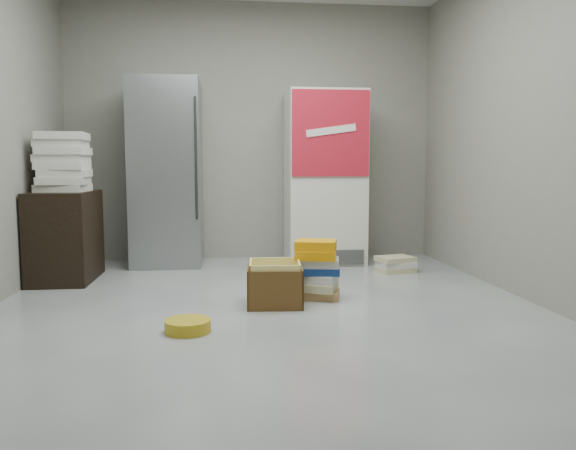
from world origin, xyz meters
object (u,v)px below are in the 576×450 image
(wood_shelf, at_px, (65,236))
(cardboard_box, at_px, (275,287))
(steel_fridge, at_px, (167,173))
(phonebook_stack_main, at_px, (317,269))
(coke_cooler, at_px, (324,178))

(wood_shelf, distance_m, cardboard_box, 2.12)
(steel_fridge, bearing_deg, wood_shelf, -138.69)
(wood_shelf, height_order, cardboard_box, wood_shelf)
(wood_shelf, distance_m, phonebook_stack_main, 2.34)
(phonebook_stack_main, height_order, cardboard_box, phonebook_stack_main)
(steel_fridge, height_order, wood_shelf, steel_fridge)
(coke_cooler, height_order, phonebook_stack_main, coke_cooler)
(cardboard_box, bearing_deg, wood_shelf, 151.85)
(steel_fridge, xyz_separation_m, wood_shelf, (-0.83, -0.73, -0.55))
(phonebook_stack_main, distance_m, cardboard_box, 0.39)
(coke_cooler, distance_m, cardboard_box, 2.11)
(cardboard_box, bearing_deg, phonebook_stack_main, 29.16)
(steel_fridge, height_order, cardboard_box, steel_fridge)
(coke_cooler, xyz_separation_m, wood_shelf, (-2.48, -0.72, -0.50))
(steel_fridge, relative_size, wood_shelf, 2.37)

